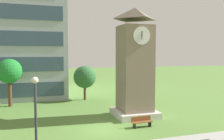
% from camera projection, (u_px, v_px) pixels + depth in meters
% --- Properties ---
extents(ground_plane, '(160.00, 160.00, 0.00)m').
position_uv_depth(ground_plane, '(104.00, 129.00, 19.41)').
color(ground_plane, '#567F38').
extents(office_building, '(15.16, 15.89, 25.60)m').
position_uv_depth(office_building, '(10.00, 9.00, 35.78)').
color(office_building, '#9EA8B2').
rests_on(office_building, ground).
extents(clock_tower, '(3.96, 3.96, 10.52)m').
position_uv_depth(clock_tower, '(135.00, 68.00, 23.18)').
color(clock_tower, gray).
rests_on(clock_tower, ground).
extents(park_bench, '(1.82, 0.56, 0.88)m').
position_uv_depth(park_bench, '(142.00, 122.00, 20.00)').
color(park_bench, brown).
rests_on(park_bench, ground).
extents(street_lamp, '(0.36, 0.36, 4.93)m').
position_uv_depth(street_lamp, '(36.00, 110.00, 12.83)').
color(street_lamp, '#333338').
rests_on(street_lamp, ground).
extents(tree_by_building, '(2.96, 2.96, 4.53)m').
position_uv_depth(tree_by_building, '(85.00, 77.00, 31.53)').
color(tree_by_building, '#513823').
rests_on(tree_by_building, ground).
extents(tree_streetside, '(2.84, 2.84, 5.55)m').
position_uv_depth(tree_streetside, '(9.00, 72.00, 27.54)').
color(tree_streetside, '#513823').
rests_on(tree_streetside, ground).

